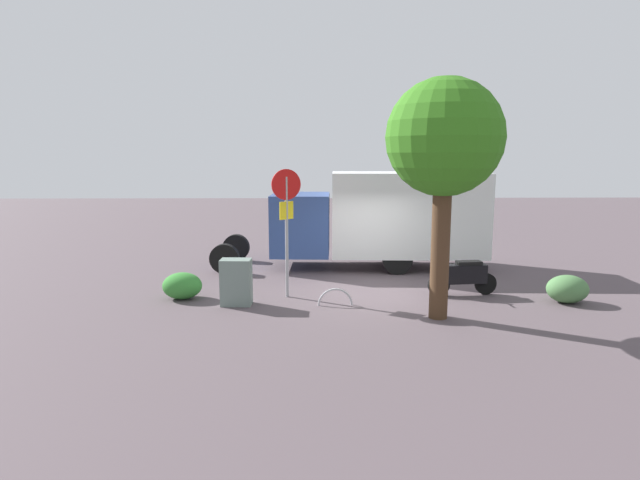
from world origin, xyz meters
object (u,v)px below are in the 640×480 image
Objects in this scene: box_truck_near at (378,216)px; utility_cabinet at (236,282)px; street_tree at (444,141)px; motorcycle at (464,275)px; stop_sign at (286,213)px; bike_rack_hoop at (335,305)px.

box_truck_near reaches higher than utility_cabinet.
box_truck_near is 1.65× the size of street_tree.
utility_cabinet is (4.61, -1.11, -3.31)m from street_tree.
box_truck_near is at bearing -67.50° from motorcycle.
box_truck_near is 5.84m from utility_cabinet.
box_truck_near is 4.47m from stop_sign.
box_truck_near is 5.75m from street_tree.
utility_cabinet reaches higher than bike_rack_hoop.
bike_rack_hoop is (3.35, 0.87, -0.52)m from motorcycle.
utility_cabinet is at bearing 49.22° from box_truck_near.
box_truck_near is 4.73× the size of motorcycle.
utility_cabinet is at bearing -2.52° from bike_rack_hoop.
motorcycle is 1.62× the size of utility_cabinet.
stop_sign is 2.58m from bike_rack_hoop.
stop_sign is (4.54, 0.09, 1.64)m from motorcycle.
street_tree reaches higher than box_truck_near.
stop_sign reaches higher than box_truck_near.
street_tree is at bearing 166.51° from utility_cabinet.
utility_cabinet is at bearing -13.49° from street_tree.
utility_cabinet is (5.73, 0.77, 0.04)m from motorcycle.
motorcycle is 3.50m from bike_rack_hoop.
box_truck_near is 4.84m from bike_rack_hoop.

